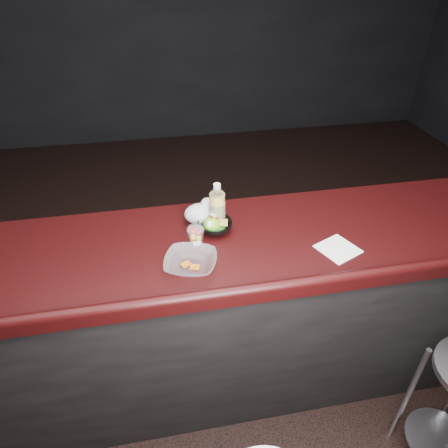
{
  "coord_description": "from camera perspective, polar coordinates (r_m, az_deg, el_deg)",
  "views": [
    {
      "loc": [
        -0.24,
        -1.14,
        2.15
      ],
      "look_at": [
        0.04,
        0.32,
        1.1
      ],
      "focal_mm": 32.0,
      "sensor_mm": 36.0,
      "label": 1
    }
  ],
  "objects": [
    {
      "name": "ground",
      "position": [
        2.45,
        0.6,
        -26.31
      ],
      "size": [
        8.0,
        8.0,
        0.0
      ],
      "primitive_type": "plane",
      "color": "black",
      "rests_on": "ground"
    },
    {
      "name": "lemonade_bottle",
      "position": [
        1.9,
        -0.97,
        2.18
      ],
      "size": [
        0.08,
        0.08,
        0.23
      ],
      "color": "yellow",
      "rests_on": "counter"
    },
    {
      "name": "takeout_bowl",
      "position": [
        1.7,
        -4.78,
        -5.53
      ],
      "size": [
        0.28,
        0.28,
        0.05
      ],
      "rotation": [
        0.0,
        0.0,
        -0.29
      ],
      "color": "silver",
      "rests_on": "counter"
    },
    {
      "name": "plastic_bag",
      "position": [
        1.96,
        -3.26,
        1.68
      ],
      "size": [
        0.16,
        0.13,
        0.12
      ],
      "color": "silver",
      "rests_on": "counter"
    },
    {
      "name": "green_apple",
      "position": [
        1.89,
        -1.71,
        -0.12
      ],
      "size": [
        0.08,
        0.08,
        0.09
      ],
      "color": "#519110",
      "rests_on": "counter"
    },
    {
      "name": "fruit_cup",
      "position": [
        1.8,
        -4.04,
        -1.59
      ],
      "size": [
        0.08,
        0.08,
        0.11
      ],
      "color": "white",
      "rests_on": "counter"
    },
    {
      "name": "paper_napkin",
      "position": [
        1.88,
        15.97,
        -3.44
      ],
      "size": [
        0.21,
        0.21,
        0.0
      ],
      "primitive_type": "cube",
      "rotation": [
        0.0,
        0.0,
        0.41
      ],
      "color": "white",
      "rests_on": "counter"
    },
    {
      "name": "counter",
      "position": [
        2.2,
        -0.86,
        -13.07
      ],
      "size": [
        4.06,
        0.71,
        1.02
      ],
      "color": "black",
      "rests_on": "ground"
    },
    {
      "name": "snack_bowl",
      "position": [
        1.9,
        -1.34,
        -0.18
      ],
      "size": [
        0.22,
        0.22,
        0.09
      ],
      "rotation": [
        0.0,
        0.0,
        -0.42
      ],
      "color": "black",
      "rests_on": "counter"
    },
    {
      "name": "room_shell",
      "position": [
        1.21,
        1.15,
        19.82
      ],
      "size": [
        8.0,
        8.0,
        8.0
      ],
      "color": "black",
      "rests_on": "ground"
    }
  ]
}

